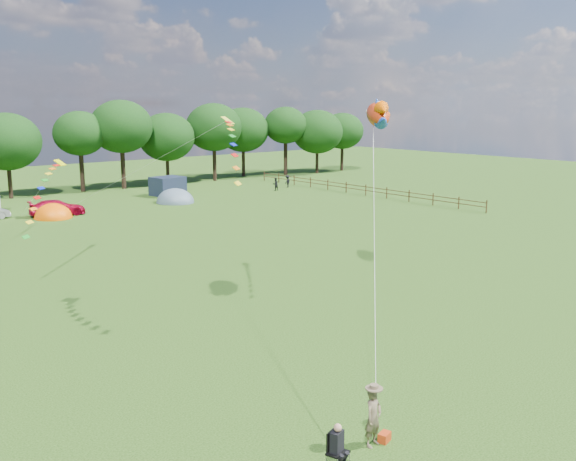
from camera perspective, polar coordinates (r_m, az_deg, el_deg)
ground_plane at (r=25.85m, az=11.70°, el=-11.42°), size 180.00×180.00×0.00m
tree_line at (r=73.76m, az=-20.94°, el=7.79°), size 102.98×10.98×10.27m
fence at (r=71.32m, az=6.05°, el=3.81°), size 0.12×33.12×1.20m
car_c at (r=60.85m, az=-19.83°, el=1.92°), size 4.94×2.86×1.39m
tent_orange at (r=59.74m, az=-20.12°, el=1.07°), size 3.28×3.59×2.56m
tent_greyblue at (r=65.86m, az=-9.98°, el=2.48°), size 3.81×4.17×2.83m
awning_navy at (r=71.13m, az=-10.65°, el=3.91°), size 3.55×3.02×2.02m
kite_flyer at (r=19.58m, az=7.59°, el=-16.15°), size 0.71×0.52×1.77m
camp_chair at (r=18.46m, az=4.32°, el=-18.19°), size 0.67×0.68×1.33m
kite_bag at (r=20.16m, az=8.57°, el=-17.70°), size 0.46×0.37×0.28m
fish_kite at (r=34.69m, az=8.07°, el=10.15°), size 2.73×3.25×1.81m
streamer_kite_b at (r=40.07m, az=-20.69°, el=3.82°), size 4.32×4.70×3.81m
streamer_kite_c at (r=30.35m, az=-5.05°, el=8.23°), size 3.21×4.97×2.81m
walker_a at (r=73.68m, az=-1.13°, el=4.14°), size 0.76×0.50×1.49m
walker_b at (r=76.51m, az=-0.05°, el=4.40°), size 1.05×0.76×1.48m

